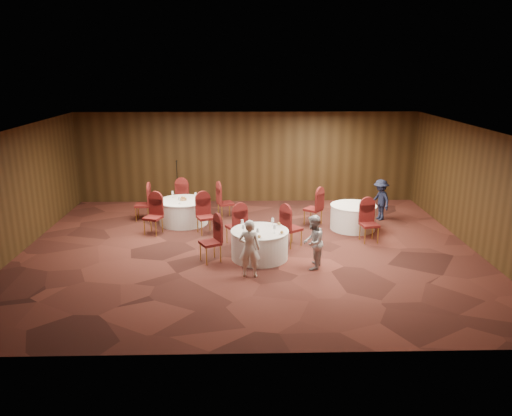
{
  "coord_description": "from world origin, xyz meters",
  "views": [
    {
      "loc": [
        -0.12,
        -12.5,
        4.73
      ],
      "look_at": [
        0.2,
        0.2,
        1.1
      ],
      "focal_mm": 35.0,
      "sensor_mm": 36.0,
      "label": 1
    }
  ],
  "objects_px": {
    "table_left": "(184,212)",
    "woman_b": "(313,242)",
    "table_main": "(260,244)",
    "table_right": "(353,217)",
    "mic_stand": "(178,195)",
    "man_c": "(380,200)",
    "woman_a": "(249,248)"
  },
  "relations": [
    {
      "from": "table_left",
      "to": "table_right",
      "type": "distance_m",
      "value": 5.19
    },
    {
      "from": "man_c",
      "to": "table_main",
      "type": "bearing_deg",
      "value": -70.22
    },
    {
      "from": "mic_stand",
      "to": "table_right",
      "type": "bearing_deg",
      "value": -22.75
    },
    {
      "from": "man_c",
      "to": "woman_a",
      "type": "bearing_deg",
      "value": -63.47
    },
    {
      "from": "mic_stand",
      "to": "man_c",
      "type": "relative_size",
      "value": 1.29
    },
    {
      "from": "woman_b",
      "to": "man_c",
      "type": "bearing_deg",
      "value": 164.83
    },
    {
      "from": "man_c",
      "to": "woman_b",
      "type": "bearing_deg",
      "value": -53.88
    },
    {
      "from": "table_main",
      "to": "table_right",
      "type": "bearing_deg",
      "value": 38.75
    },
    {
      "from": "table_main",
      "to": "woman_b",
      "type": "xyz_separation_m",
      "value": [
        1.26,
        -0.69,
        0.29
      ]
    },
    {
      "from": "woman_b",
      "to": "man_c",
      "type": "relative_size",
      "value": 1.02
    },
    {
      "from": "table_main",
      "to": "man_c",
      "type": "relative_size",
      "value": 1.12
    },
    {
      "from": "table_left",
      "to": "mic_stand",
      "type": "relative_size",
      "value": 0.91
    },
    {
      "from": "woman_b",
      "to": "mic_stand",
      "type": "bearing_deg",
      "value": -124.6
    },
    {
      "from": "table_left",
      "to": "mic_stand",
      "type": "xyz_separation_m",
      "value": [
        -0.37,
        1.63,
        0.12
      ]
    },
    {
      "from": "woman_b",
      "to": "table_right",
      "type": "bearing_deg",
      "value": 170.79
    },
    {
      "from": "mic_stand",
      "to": "man_c",
      "type": "distance_m",
      "value": 6.72
    },
    {
      "from": "table_main",
      "to": "table_right",
      "type": "relative_size",
      "value": 1.07
    },
    {
      "from": "table_main",
      "to": "table_right",
      "type": "distance_m",
      "value": 3.69
    },
    {
      "from": "table_main",
      "to": "mic_stand",
      "type": "relative_size",
      "value": 0.87
    },
    {
      "from": "woman_a",
      "to": "man_c",
      "type": "xyz_separation_m",
      "value": [
        4.2,
        4.36,
        -0.04
      ]
    },
    {
      "from": "table_left",
      "to": "woman_b",
      "type": "height_order",
      "value": "woman_b"
    },
    {
      "from": "woman_a",
      "to": "woman_b",
      "type": "bearing_deg",
      "value": -156.73
    },
    {
      "from": "table_right",
      "to": "man_c",
      "type": "bearing_deg",
      "value": 40.92
    },
    {
      "from": "table_main",
      "to": "mic_stand",
      "type": "bearing_deg",
      "value": 119.77
    },
    {
      "from": "table_main",
      "to": "man_c",
      "type": "height_order",
      "value": "man_c"
    },
    {
      "from": "table_right",
      "to": "woman_a",
      "type": "distance_m",
      "value": 4.68
    },
    {
      "from": "woman_a",
      "to": "table_left",
      "type": "bearing_deg",
      "value": -57.38
    },
    {
      "from": "woman_a",
      "to": "woman_b",
      "type": "relative_size",
      "value": 1.04
    },
    {
      "from": "table_main",
      "to": "table_left",
      "type": "relative_size",
      "value": 0.95
    },
    {
      "from": "woman_a",
      "to": "man_c",
      "type": "distance_m",
      "value": 6.06
    },
    {
      "from": "table_main",
      "to": "table_right",
      "type": "height_order",
      "value": "same"
    },
    {
      "from": "table_right",
      "to": "table_main",
      "type": "bearing_deg",
      "value": -141.25
    }
  ]
}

